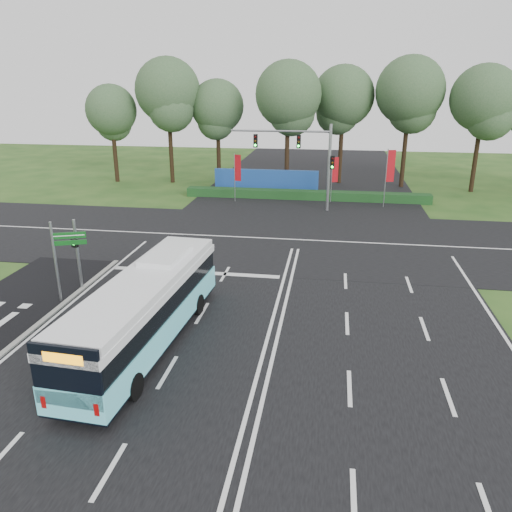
{
  "coord_description": "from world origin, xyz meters",
  "views": [
    {
      "loc": [
        2.36,
        -20.2,
        10.13
      ],
      "look_at": [
        -1.09,
        2.0,
        2.26
      ],
      "focal_mm": 35.0,
      "sensor_mm": 36.0,
      "label": 1
    }
  ],
  "objects": [
    {
      "name": "banner_flag_mid",
      "position": [
        2.45,
        23.73,
        2.67
      ],
      "size": [
        0.57,
        0.25,
        4.06
      ],
      "rotation": [
        0.0,
        0.0,
        0.37
      ],
      "color": "gray",
      "rests_on": "ground"
    },
    {
      "name": "traffic_light_gantry",
      "position": [
        0.21,
        20.5,
        4.66
      ],
      "size": [
        8.41,
        0.28,
        7.0
      ],
      "color": "gray",
      "rests_on": "ground"
    },
    {
      "name": "eucalyptus_row",
      "position": [
        3.45,
        30.77,
        8.61
      ],
      "size": [
        53.77,
        9.75,
        12.61
      ],
      "color": "black",
      "rests_on": "ground"
    },
    {
      "name": "banner_flag_left",
      "position": [
        -5.97,
        22.57,
        2.79
      ],
      "size": [
        0.62,
        0.19,
        4.26
      ],
      "rotation": [
        0.0,
        0.0,
        -0.24
      ],
      "color": "gray",
      "rests_on": "ground"
    },
    {
      "name": "street_sign",
      "position": [
        -10.12,
        0.4,
        2.54
      ],
      "size": [
        1.49,
        0.61,
        4.03
      ],
      "rotation": [
        0.0,
        0.0,
        0.35
      ],
      "color": "gray",
      "rests_on": "ground"
    },
    {
      "name": "blue_hoarding",
      "position": [
        -4.0,
        27.0,
        1.1
      ],
      "size": [
        10.0,
        0.3,
        2.2
      ],
      "primitive_type": "cube",
      "color": "#1B4696",
      "rests_on": "ground"
    },
    {
      "name": "road_cross",
      "position": [
        0.0,
        12.0,
        0.03
      ],
      "size": [
        120.0,
        14.0,
        0.05
      ],
      "primitive_type": "cube",
      "color": "black",
      "rests_on": "ground"
    },
    {
      "name": "road_main",
      "position": [
        0.0,
        0.0,
        0.02
      ],
      "size": [
        20.0,
        120.0,
        0.04
      ],
      "primitive_type": "cube",
      "color": "black",
      "rests_on": "ground"
    },
    {
      "name": "pedestrian_signal",
      "position": [
        -10.2,
        1.9,
        2.02
      ],
      "size": [
        0.34,
        0.43,
        3.7
      ],
      "rotation": [
        0.0,
        0.0,
        -0.28
      ],
      "color": "gray",
      "rests_on": "ground"
    },
    {
      "name": "city_bus",
      "position": [
        -4.72,
        -3.13,
        1.61
      ],
      "size": [
        3.0,
        11.23,
        3.19
      ],
      "rotation": [
        0.0,
        0.0,
        -0.06
      ],
      "color": "#6EEFFF",
      "rests_on": "ground"
    },
    {
      "name": "hedge",
      "position": [
        0.0,
        24.5,
        0.4
      ],
      "size": [
        22.0,
        1.2,
        0.8
      ],
      "primitive_type": "cube",
      "color": "#163D1A",
      "rests_on": "ground"
    },
    {
      "name": "kerb_strip",
      "position": [
        -10.1,
        -3.0,
        0.06
      ],
      "size": [
        0.25,
        18.0,
        0.12
      ],
      "primitive_type": "cube",
      "color": "gray",
      "rests_on": "ground"
    },
    {
      "name": "banner_flag_right",
      "position": [
        6.96,
        22.52,
        3.2
      ],
      "size": [
        0.71,
        0.22,
        4.94
      ],
      "rotation": [
        0.0,
        0.0,
        0.24
      ],
      "color": "gray",
      "rests_on": "ground"
    },
    {
      "name": "ground",
      "position": [
        0.0,
        0.0,
        0.0
      ],
      "size": [
        120.0,
        120.0,
        0.0
      ],
      "primitive_type": "plane",
      "color": "#204717",
      "rests_on": "ground"
    }
  ]
}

